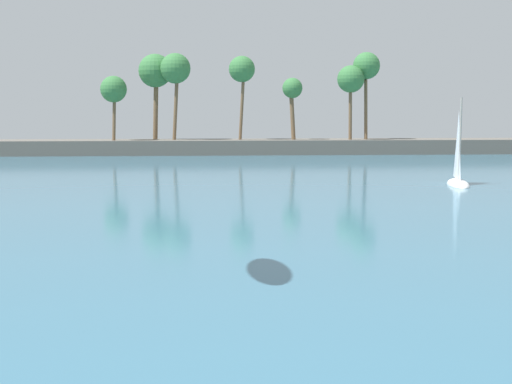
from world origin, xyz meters
name	(u,v)px	position (x,y,z in m)	size (l,w,h in m)	color
sea	(195,166)	(0.00, 66.54, 0.03)	(220.00, 115.26, 0.06)	#386B84
palm_headland	(195,128)	(-0.17, 84.10, 3.15)	(117.40, 6.88, 12.59)	#605B54
sailboat_mid_bay	(458,177)	(18.86, 47.53, 0.66)	(2.12, 4.74, 6.63)	white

